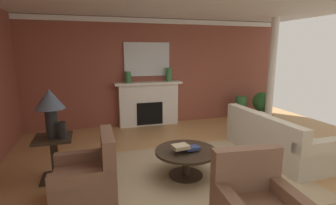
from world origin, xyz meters
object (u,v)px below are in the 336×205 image
at_px(side_table, 55,155).
at_px(table_lamp, 50,104).
at_px(sofa, 273,141).
at_px(mantel_mirror, 147,59).
at_px(fireplace, 149,105).
at_px(vase_mantel_left, 128,77).
at_px(vase_on_side_table, 62,130).
at_px(vase_mantel_right, 169,75).
at_px(vase_tall_corner, 240,108).
at_px(potted_plant, 262,104).
at_px(armchair_near_window, 88,181).
at_px(coffee_table, 186,157).

relative_size(side_table, table_lamp, 0.93).
bearing_deg(sofa, mantel_mirror, 122.53).
bearing_deg(fireplace, sofa, -56.35).
distance_m(side_table, vase_mantel_left, 3.07).
distance_m(sofa, vase_on_side_table, 3.83).
bearing_deg(side_table, vase_mantel_left, 57.99).
relative_size(vase_mantel_right, vase_mantel_left, 1.28).
height_order(mantel_mirror, vase_tall_corner, mantel_mirror).
relative_size(side_table, potted_plant, 0.84).
bearing_deg(table_lamp, vase_on_side_table, -38.66).
relative_size(mantel_mirror, vase_mantel_left, 4.25).
bearing_deg(vase_tall_corner, vase_mantel_left, 175.56).
bearing_deg(vase_mantel_left, vase_mantel_right, 0.00).
relative_size(vase_on_side_table, vase_mantel_left, 0.90).
bearing_deg(vase_on_side_table, vase_mantel_left, 61.69).
bearing_deg(vase_mantel_right, armchair_near_window, -123.10).
height_order(sofa, table_lamp, table_lamp).
height_order(table_lamp, vase_mantel_right, vase_mantel_right).
distance_m(sofa, coffee_table, 1.95).
relative_size(fireplace, potted_plant, 2.16).
bearing_deg(fireplace, vase_on_side_table, -126.35).
xyz_separation_m(vase_mantel_right, vase_tall_corner, (2.12, -0.25, -1.02)).
distance_m(mantel_mirror, coffee_table, 3.50).
height_order(vase_tall_corner, vase_mantel_left, vase_mantel_left).
height_order(mantel_mirror, armchair_near_window, mantel_mirror).
xyz_separation_m(fireplace, vase_tall_corner, (2.67, -0.30, -0.21)).
distance_m(vase_mantel_right, vase_mantel_left, 1.10).
bearing_deg(vase_on_side_table, coffee_table, -12.50).
distance_m(table_lamp, vase_mantel_right, 3.64).
bearing_deg(mantel_mirror, vase_mantel_right, -17.18).
height_order(vase_on_side_table, vase_mantel_right, vase_mantel_right).
relative_size(mantel_mirror, vase_on_side_table, 4.71).
xyz_separation_m(armchair_near_window, vase_mantel_right, (2.16, 3.31, 1.07)).
bearing_deg(table_lamp, coffee_table, -14.83).
xyz_separation_m(mantel_mirror, side_table, (-2.10, -2.65, -1.38)).
xyz_separation_m(fireplace, side_table, (-2.10, -2.53, -0.16)).
distance_m(vase_on_side_table, vase_mantel_right, 3.65).
bearing_deg(coffee_table, sofa, 8.79).
relative_size(fireplace, side_table, 2.57).
relative_size(armchair_near_window, side_table, 1.36).
bearing_deg(vase_mantel_left, vase_on_side_table, -118.31).
relative_size(side_table, vase_mantel_left, 2.43).
height_order(vase_mantel_right, potted_plant, vase_mantel_right).
bearing_deg(vase_mantel_right, sofa, -64.58).
relative_size(vase_tall_corner, potted_plant, 0.85).
xyz_separation_m(side_table, vase_mantel_left, (1.55, 2.48, 0.93)).
xyz_separation_m(sofa, side_table, (-3.94, 0.23, 0.10)).
relative_size(mantel_mirror, vase_tall_corner, 1.73).
bearing_deg(side_table, mantel_mirror, 51.61).
bearing_deg(table_lamp, potted_plant, 20.84).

